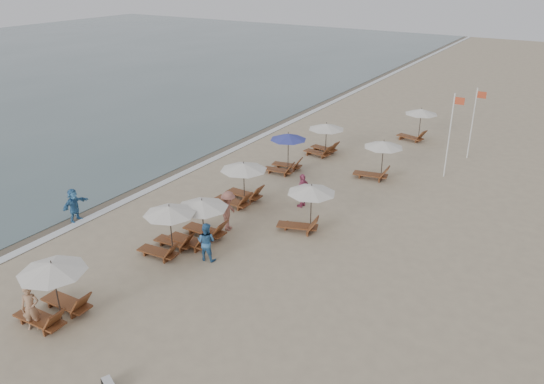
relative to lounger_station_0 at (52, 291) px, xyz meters
The scene contains 19 objects.
ground 7.37m from the lounger_station_0, 35.79° to the left, with size 160.00×160.00×0.00m, color tan.
wet_sand_band 15.75m from the lounger_station_0, 114.82° to the left, with size 3.20×140.00×0.01m, color #6B5E4C.
foam_line 15.25m from the lounger_station_0, 110.38° to the left, with size 0.50×140.00×0.02m, color white.
lounger_station_0 is the anchor object (origin of this frame).
lounger_station_1 5.52m from the lounger_station_0, 87.42° to the left, with size 2.46×2.19×2.25m.
lounger_station_2 7.01m from the lounger_station_0, 83.95° to the left, with size 2.66×2.30×2.08m.
lounger_station_3 11.32m from the lounger_station_0, 90.30° to the left, with size 2.66×2.39×2.23m.
lounger_station_4 16.33m from the lounger_station_0, 91.25° to the left, with size 2.42×2.14×2.39m.
lounger_station_5 20.26m from the lounger_station_0, 89.54° to the left, with size 2.49×2.30×2.07m.
inland_station_0 11.24m from the lounger_station_0, 67.97° to the left, with size 2.66×2.24×2.22m.
inland_station_1 18.78m from the lounger_station_0, 75.70° to the left, with size 2.70×2.24×2.22m.
inland_station_2 26.60m from the lounger_station_0, 80.70° to the left, with size 2.64×2.24×2.22m.
beachgoer_near 0.85m from the lounger_station_0, 104.66° to the right, with size 0.61×0.40×1.67m, color #A37858.
beachgoer_mid_a 6.26m from the lounger_station_0, 71.62° to the left, with size 0.82×0.64×1.68m, color teal.
beachgoer_mid_b 8.70m from the lounger_station_0, 82.33° to the left, with size 1.23×0.71×1.91m, color #9B5D4F.
beachgoer_far_a 12.95m from the lounger_station_0, 77.35° to the left, with size 1.03×0.43×1.77m, color #AB4468.
waterline_walker 7.87m from the lounger_station_0, 135.84° to the left, with size 1.53×0.49×1.65m, color teal.
flag_pole_near 22.05m from the lounger_station_0, 68.99° to the left, with size 0.60×0.08×4.88m.
flag_pole_far 25.89m from the lounger_station_0, 71.33° to the left, with size 0.59×0.08×4.47m.
Camera 1 is at (8.54, -13.29, 11.52)m, focal length 35.11 mm.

